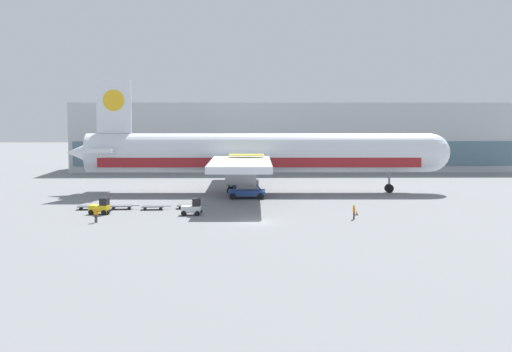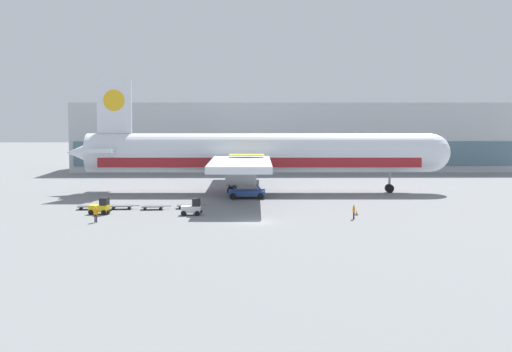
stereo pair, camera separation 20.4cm
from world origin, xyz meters
The scene contains 13 objects.
ground_plane centered at (0.00, 0.00, 0.00)m, with size 400.00×400.00×0.00m, color slate.
terminal_building centered at (8.91, 71.99, 6.99)m, with size 90.00×18.20×14.00m.
airplane_main centered at (0.30, 28.73, 5.84)m, with size 58.06×48.10×17.00m.
scissor_lift_loader centered at (-0.84, 21.93, 2.32)m, with size 5.24×3.42×6.23m.
baggage_tug_foreground centered at (-18.49, 6.56, 0.88)m, with size 2.63×1.96×2.00m.
baggage_tug_mid centered at (-7.37, 5.58, 0.88)m, with size 2.51×1.73×2.00m.
baggage_dolly_lead centered at (-20.78, 10.66, 0.39)m, with size 3.75×1.73×0.48m.
baggage_dolly_second centered at (-16.75, 10.85, 0.39)m, with size 3.75×1.73×0.48m.
baggage_dolly_third centered at (-12.70, 10.39, 0.39)m, with size 3.75×1.73×0.48m.
baggage_dolly_trail centered at (-8.36, 11.27, 0.39)m, with size 3.75×1.73×0.48m.
ground_crew_near centered at (11.40, 2.07, 0.99)m, with size 0.23×0.57×1.69m.
ground_crew_far centered at (-17.76, 0.17, 1.07)m, with size 0.54×0.33×1.80m.
traffic_cone_near centered at (12.23, 5.27, 0.29)m, with size 0.40×0.40×0.60m.
Camera 2 is at (-1.09, -78.74, 12.48)m, focal length 50.00 mm.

